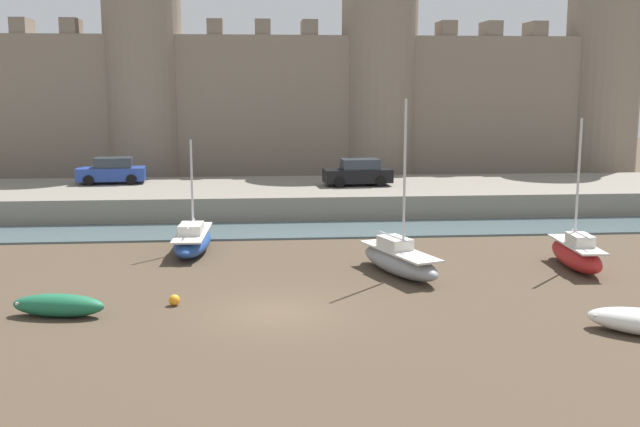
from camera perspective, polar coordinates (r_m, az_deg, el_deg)
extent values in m
plane|color=#4C3D2D|center=(25.03, -3.41, -7.54)|extent=(160.00, 160.00, 0.00)
cube|color=slate|center=(38.63, -3.95, -1.30)|extent=(80.00, 4.50, 0.10)
cube|color=gray|center=(45.67, -4.11, 1.24)|extent=(62.83, 10.00, 1.40)
cube|color=gray|center=(55.08, -4.32, 7.66)|extent=(50.83, 2.80, 10.93)
cylinder|color=gray|center=(55.61, -13.23, 9.46)|extent=(5.52, 5.52, 14.82)
cylinder|color=gray|center=(55.78, 4.52, 9.68)|extent=(5.52, 5.52, 14.82)
cylinder|color=gray|center=(60.86, 20.67, 9.10)|extent=(5.52, 5.52, 14.82)
cube|color=gray|center=(57.51, -21.75, 13.10)|extent=(1.10, 2.52, 1.10)
cube|color=gray|center=(56.66, -18.42, 13.35)|extent=(1.10, 2.52, 1.10)
cube|color=gray|center=(55.27, -7.97, 13.85)|extent=(1.10, 2.52, 1.10)
cube|color=gray|center=(55.20, -4.40, 13.92)|extent=(1.10, 2.52, 1.10)
cube|color=gray|center=(55.33, -0.83, 13.93)|extent=(1.10, 2.52, 1.10)
cube|color=gray|center=(56.92, 9.58, 13.69)|extent=(1.10, 2.52, 1.10)
cube|color=gray|center=(57.83, 12.88, 13.52)|extent=(1.10, 2.52, 1.10)
cube|color=gray|center=(58.91, 16.06, 13.31)|extent=(1.10, 2.52, 1.10)
ellipsoid|color=gray|center=(29.91, 6.08, -3.72)|extent=(3.07, 5.33, 0.99)
cube|color=silver|center=(29.81, 6.10, -2.86)|extent=(2.66, 4.68, 0.08)
cube|color=silver|center=(30.08, 5.73, -2.23)|extent=(1.34, 1.67, 0.44)
cylinder|color=silver|center=(29.08, 6.46, 2.83)|extent=(0.10, 0.10, 5.94)
cylinder|color=silver|center=(30.14, 5.61, -1.76)|extent=(0.86, 2.21, 0.08)
ellipsoid|color=#1E6B47|center=(25.90, -19.30, -6.62)|extent=(3.20, 1.50, 0.75)
ellipsoid|color=#339266|center=(25.89, -19.31, -6.49)|extent=(2.62, 1.19, 0.41)
cube|color=beige|center=(25.78, -18.84, -6.44)|extent=(0.35, 0.82, 0.06)
cube|color=beige|center=(26.41, -21.68, -6.28)|extent=(0.37, 0.56, 0.08)
cube|color=beige|center=(24.86, 20.56, -7.16)|extent=(0.62, 0.76, 0.08)
ellipsoid|color=#234793|center=(34.23, -9.67, -2.14)|extent=(1.75, 5.46, 0.93)
cube|color=silver|center=(34.15, -9.69, -1.44)|extent=(1.49, 4.80, 0.08)
cube|color=silver|center=(33.70, -9.79, -1.14)|extent=(1.05, 1.55, 0.44)
cylinder|color=silver|center=(34.08, -9.74, 2.11)|extent=(0.10, 0.10, 4.11)
cylinder|color=silver|center=(33.53, -9.83, -0.80)|extent=(0.18, 2.43, 0.08)
ellipsoid|color=red|center=(32.44, 18.92, -3.07)|extent=(1.44, 4.58, 1.06)
cube|color=silver|center=(32.34, 18.96, -2.23)|extent=(1.23, 4.03, 0.08)
cube|color=silver|center=(31.98, 19.21, -1.90)|extent=(0.86, 1.30, 0.44)
cylinder|color=silver|center=(32.14, 19.07, 2.34)|extent=(0.10, 0.10, 5.06)
cylinder|color=silver|center=(31.84, 19.30, -1.53)|extent=(0.18, 2.04, 0.08)
sphere|color=orange|center=(26.17, -11.04, -6.49)|extent=(0.39, 0.39, 0.39)
cube|color=black|center=(45.68, 2.88, 2.90)|extent=(4.21, 2.00, 0.80)
cube|color=#2D3842|center=(45.64, 3.07, 3.77)|extent=(2.36, 1.66, 0.64)
cylinder|color=black|center=(44.64, 1.50, 2.39)|extent=(0.65, 0.23, 0.64)
cylinder|color=black|center=(46.30, 1.12, 2.65)|extent=(0.65, 0.23, 0.64)
cylinder|color=black|center=(45.18, 4.68, 2.44)|extent=(0.65, 0.23, 0.64)
cylinder|color=black|center=(46.82, 4.18, 2.71)|extent=(0.65, 0.23, 0.64)
cube|color=#263F99|center=(48.30, -15.61, 2.92)|extent=(4.21, 2.00, 0.80)
cube|color=#2D3842|center=(48.21, -15.47, 3.75)|extent=(2.36, 1.66, 0.64)
cylinder|color=black|center=(47.66, -17.23, 2.42)|extent=(0.65, 0.23, 0.64)
cylinder|color=black|center=(49.33, -16.96, 2.67)|extent=(0.65, 0.23, 0.64)
cylinder|color=black|center=(47.37, -14.18, 2.52)|extent=(0.65, 0.23, 0.64)
cylinder|color=black|center=(49.05, -14.01, 2.76)|extent=(0.65, 0.23, 0.64)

